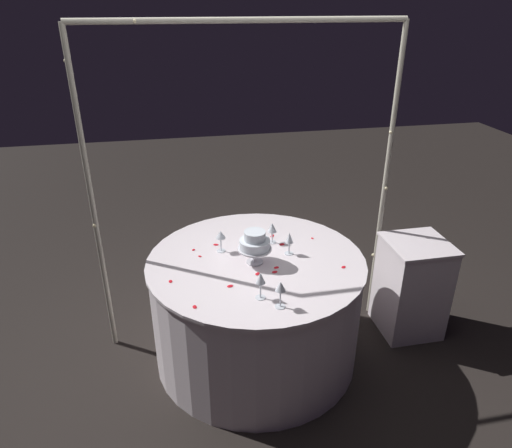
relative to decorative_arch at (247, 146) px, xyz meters
The scene contains 26 objects.
ground_plane 1.50m from the decorative_arch, 90.20° to the right, with size 12.00×12.00×0.00m, color black.
decorative_arch is the anchor object (origin of this frame).
main_table 1.12m from the decorative_arch, 90.20° to the right, with size 1.45×1.45×0.79m.
side_table 1.65m from the decorative_arch, 12.06° to the right, with size 0.45×0.45×0.76m.
tiered_cake 0.64m from the decorative_arch, 92.77° to the right, with size 0.22×0.22×0.23m.
wine_glass_0 0.60m from the decorative_arch, 32.73° to the right, with size 0.06×0.06×0.15m.
wine_glass_1 0.62m from the decorative_arch, 143.86° to the right, with size 0.07×0.07×0.15m.
wine_glass_2 0.67m from the decorative_arch, 50.54° to the right, with size 0.06×0.06×0.16m.
wine_glass_3 0.93m from the decorative_arch, 94.75° to the right, with size 0.06×0.06×0.17m.
wine_glass_4 1.02m from the decorative_arch, 88.10° to the right, with size 0.06×0.06×0.17m.
rose_petal_0 0.72m from the decorative_arch, 109.29° to the right, with size 0.02×0.02×0.00m, color red.
rose_petal_1 0.70m from the decorative_arch, ahead, with size 0.03×0.02×0.00m, color red.
rose_petal_2 0.93m from the decorative_arch, 109.98° to the right, with size 0.04×0.03×0.00m, color red.
rose_petal_3 0.80m from the decorative_arch, 150.93° to the right, with size 0.03×0.02×0.00m, color red.
rose_petal_4 0.84m from the decorative_arch, 93.30° to the right, with size 0.04×0.03×0.00m, color red.
rose_petal_5 1.01m from the decorative_arch, 44.53° to the right, with size 0.04×0.02×0.00m, color red.
rose_petal_6 0.72m from the decorative_arch, 165.58° to the right, with size 0.04×0.03×0.00m, color red.
rose_petal_7 1.00m from the decorative_arch, 140.10° to the right, with size 0.03×0.02×0.00m, color red.
rose_petal_8 0.84m from the decorative_arch, 80.47° to the right, with size 0.04×0.03×0.00m, color red.
rose_petal_9 1.11m from the decorative_arch, 120.04° to the right, with size 0.03×0.02×0.00m, color red.
rose_petal_10 0.73m from the decorative_arch, 33.97° to the right, with size 0.04×0.03×0.00m, color red.
rose_petal_11 0.79m from the decorative_arch, 165.26° to the right, with size 0.03×0.02×0.00m, color red.
rose_petal_12 0.68m from the decorative_arch, 49.86° to the left, with size 0.03×0.02×0.00m, color red.
rose_petal_13 0.70m from the decorative_arch, ahead, with size 0.03×0.02×0.00m, color red.
rose_petal_14 0.82m from the decorative_arch, 76.57° to the right, with size 0.04×0.03×0.00m, color red.
rose_petal_15 0.82m from the decorative_arch, 12.56° to the right, with size 0.02×0.02×0.00m, color red.
Camera 1 is at (-0.52, -2.59, 2.34)m, focal length 32.40 mm.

